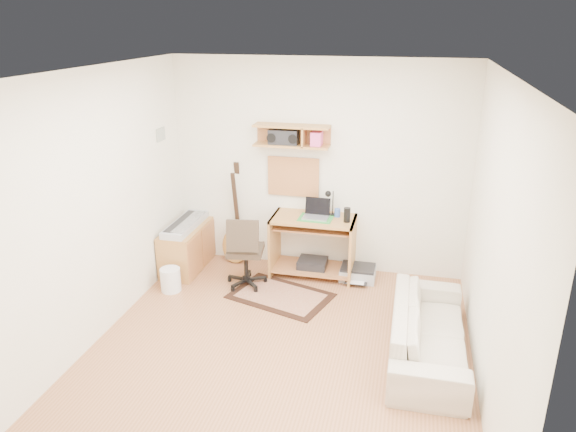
% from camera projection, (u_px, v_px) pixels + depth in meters
% --- Properties ---
extents(floor, '(3.60, 4.00, 0.01)m').
position_uv_depth(floor, '(278.00, 353.00, 5.18)').
color(floor, '#AD7048').
rests_on(floor, ground).
extents(ceiling, '(3.60, 4.00, 0.01)m').
position_uv_depth(ceiling, '(276.00, 72.00, 4.28)').
color(ceiling, white).
rests_on(ceiling, ground).
extents(back_wall, '(3.60, 0.01, 2.60)m').
position_uv_depth(back_wall, '(318.00, 167.00, 6.56)').
color(back_wall, white).
rests_on(back_wall, ground).
extents(left_wall, '(0.01, 4.00, 2.60)m').
position_uv_depth(left_wall, '(92.00, 210.00, 5.11)').
color(left_wall, white).
rests_on(left_wall, ground).
extents(right_wall, '(0.01, 4.00, 2.60)m').
position_uv_depth(right_wall, '(495.00, 244.00, 4.34)').
color(right_wall, white).
rests_on(right_wall, ground).
extents(wall_shelf, '(0.90, 0.25, 0.26)m').
position_uv_depth(wall_shelf, '(292.00, 136.00, 6.37)').
color(wall_shelf, '#BB8242').
rests_on(wall_shelf, back_wall).
extents(cork_board, '(0.64, 0.03, 0.49)m').
position_uv_depth(cork_board, '(293.00, 177.00, 6.64)').
color(cork_board, tan).
rests_on(cork_board, back_wall).
extents(wall_photo, '(0.02, 0.20, 0.15)m').
position_uv_depth(wall_photo, '(161.00, 134.00, 6.33)').
color(wall_photo, '#4C8CBF').
rests_on(wall_photo, left_wall).
extents(desk, '(1.00, 0.55, 0.75)m').
position_uv_depth(desk, '(313.00, 246.00, 6.62)').
color(desk, '#BB8242').
rests_on(desk, floor).
extents(laptop, '(0.31, 0.31, 0.23)m').
position_uv_depth(laptop, '(316.00, 209.00, 6.43)').
color(laptop, silver).
rests_on(laptop, desk).
extents(speaker, '(0.08, 0.08, 0.17)m').
position_uv_depth(speaker, '(347.00, 215.00, 6.33)').
color(speaker, black).
rests_on(speaker, desk).
extents(desk_lamp, '(0.11, 0.11, 0.32)m').
position_uv_depth(desk_lamp, '(333.00, 203.00, 6.52)').
color(desk_lamp, black).
rests_on(desk_lamp, desk).
extents(pencil_cup, '(0.07, 0.07, 0.10)m').
position_uv_depth(pencil_cup, '(337.00, 213.00, 6.51)').
color(pencil_cup, '#3658A4').
rests_on(pencil_cup, desk).
extents(boombox, '(0.35, 0.16, 0.18)m').
position_uv_depth(boombox, '(284.00, 137.00, 6.39)').
color(boombox, black).
rests_on(boombox, wall_shelf).
extents(rug, '(1.26, 1.02, 0.01)m').
position_uv_depth(rug, '(281.00, 296.00, 6.21)').
color(rug, tan).
rests_on(rug, floor).
extents(task_chair, '(0.53, 0.53, 0.90)m').
position_uv_depth(task_chair, '(246.00, 250.00, 6.33)').
color(task_chair, '#33291E').
rests_on(task_chair, floor).
extents(cabinet, '(0.40, 0.90, 0.55)m').
position_uv_depth(cabinet, '(187.00, 248.00, 6.83)').
color(cabinet, '#BB8242').
rests_on(cabinet, floor).
extents(music_keyboard, '(0.28, 0.89, 0.08)m').
position_uv_depth(music_keyboard, '(185.00, 224.00, 6.73)').
color(music_keyboard, '#B2B5BA').
rests_on(music_keyboard, cabinet).
extents(guitar, '(0.36, 0.24, 1.32)m').
position_uv_depth(guitar, '(235.00, 214.00, 6.87)').
color(guitar, '#A47132').
rests_on(guitar, floor).
extents(waste_basket, '(0.29, 0.29, 0.28)m').
position_uv_depth(waste_basket, '(171.00, 280.00, 6.30)').
color(waste_basket, white).
rests_on(waste_basket, floor).
extents(printer, '(0.42, 0.33, 0.16)m').
position_uv_depth(printer, '(358.00, 273.00, 6.59)').
color(printer, '#A5A8AA').
rests_on(printer, floor).
extents(sofa, '(0.51, 1.73, 0.68)m').
position_uv_depth(sofa, '(429.00, 323.00, 5.03)').
color(sofa, '#BFAF97').
rests_on(sofa, floor).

